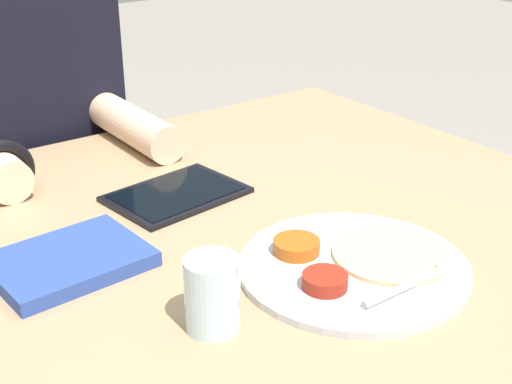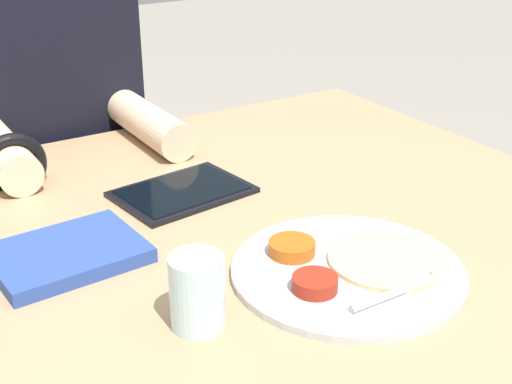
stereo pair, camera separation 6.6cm
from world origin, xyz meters
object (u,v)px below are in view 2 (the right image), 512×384
at_px(red_notebook, 67,255).
at_px(drinking_glass, 197,292).
at_px(tablet_device, 182,192).
at_px(thali_tray, 349,269).
at_px(person_diner, 56,207).

distance_m(red_notebook, drinking_glass, 0.24).
bearing_deg(tablet_device, thali_tray, -78.01).
bearing_deg(red_notebook, thali_tray, -37.37).
xyz_separation_m(red_notebook, drinking_glass, (0.08, -0.22, 0.04)).
bearing_deg(person_diner, thali_tray, -79.40).
height_order(red_notebook, person_diner, person_diner).
relative_size(thali_tray, tablet_device, 1.36).
relative_size(tablet_device, person_diner, 0.18).
height_order(red_notebook, tablet_device, red_notebook).
relative_size(red_notebook, drinking_glass, 2.29).
relative_size(tablet_device, drinking_glass, 2.50).
distance_m(red_notebook, person_diner, 0.62).
height_order(red_notebook, drinking_glass, drinking_glass).
bearing_deg(person_diner, red_notebook, -104.17).
relative_size(red_notebook, person_diner, 0.16).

